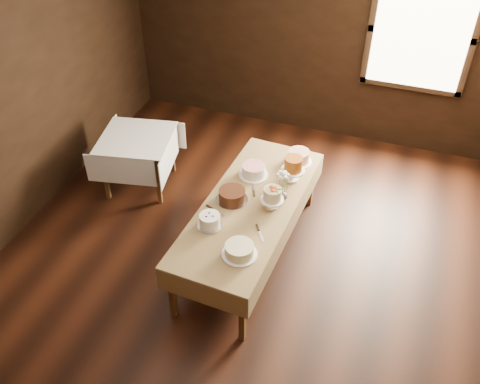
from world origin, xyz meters
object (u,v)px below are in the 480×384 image
cake_caramel (293,170)px  display_table (250,208)px  side_table (136,143)px  cake_speckled (299,157)px  cake_cream (239,250)px  flower_vase (281,195)px  cake_server_c (253,186)px  cake_server_e (218,213)px  cake_server_b (261,236)px  cake_swirl (210,221)px  cake_chocolate (232,196)px  cake_server_d (280,192)px  cake_lattice (254,171)px  cake_flowers (272,199)px

cake_caramel → display_table: bearing=-118.9°
cake_caramel → side_table: bearing=175.4°
cake_speckled → cake_cream: (-0.14, -1.54, -0.01)m
cake_caramel → flower_vase: 0.36m
cake_server_c → cake_server_e: 0.54m
side_table → cake_server_b: cake_server_b is taller
cake_cream → flower_vase: 0.87m
cake_swirl → cake_cream: (0.39, -0.26, -0.01)m
cake_chocolate → cake_cream: (0.32, -0.68, -0.01)m
cake_server_d → flower_vase: 0.12m
cake_swirl → cake_server_e: 0.20m
display_table → cake_server_d: (0.23, 0.27, 0.05)m
display_table → cake_caramel: size_ratio=7.87×
display_table → flower_vase: 0.34m
cake_caramel → cake_cream: bearing=-97.3°
side_table → cake_lattice: cake_lattice is taller
cake_chocolate → cake_swirl: bearing=-99.3°
display_table → cake_flowers: 0.27m
cake_cream → cake_server_b: bearing=68.7°
cake_flowers → cake_server_d: cake_flowers is taller
cake_cream → display_table: bearing=101.0°
cake_chocolate → cake_cream: bearing=-64.6°
cake_cream → cake_server_b: 0.31m
cake_speckled → cake_caramel: 0.34m
display_table → cake_server_b: bearing=-58.7°
cake_caramel → cake_server_d: cake_caramel is taller
cake_server_c → cake_chocolate: bearing=131.8°
cake_swirl → side_table: bearing=141.5°
cake_lattice → display_table: bearing=-75.7°
cake_flowers → cake_server_e: (-0.47, -0.26, -0.10)m
cake_lattice → cake_cream: bearing=-77.6°
display_table → flower_vase: bearing=32.6°
cake_cream → cake_server_d: (0.10, 0.96, -0.05)m
cake_swirl → flower_vase: flower_vase is taller
cake_speckled → flower_vase: (-0.00, -0.68, -0.00)m
side_table → cake_chocolate: 1.63m
cake_lattice → cake_cream: (0.25, -1.15, -0.00)m
cake_swirl → cake_flowers: bearing=43.7°
cake_server_c → cake_server_d: same height
cake_flowers → cake_server_d: (0.01, 0.24, -0.10)m
cake_server_b → cake_server_e: (-0.50, 0.17, 0.00)m
cake_speckled → cake_server_c: size_ratio=1.34×
cake_server_e → cake_lattice: bearing=101.7°
cake_lattice → cake_server_d: cake_lattice is taller
cake_server_b → cake_server_d: bearing=147.3°
cake_swirl → cake_server_d: size_ratio=1.04×
cake_server_c → cake_server_d: 0.29m
cake_flowers → cake_server_e: bearing=-150.8°
cake_server_c → cake_server_e: size_ratio=1.00×
side_table → cake_speckled: (1.93, 0.17, 0.14)m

